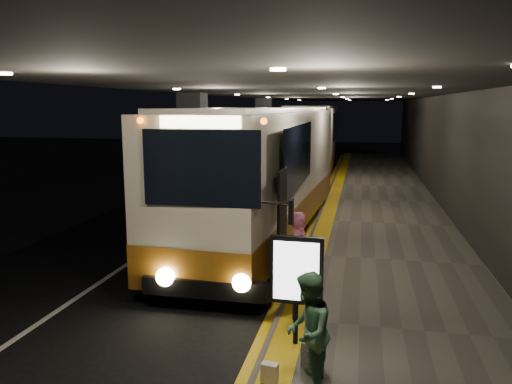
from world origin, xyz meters
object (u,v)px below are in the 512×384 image
(bag_plain, at_px, (270,373))
(info_sign, at_px, (296,272))
(coach_main, at_px, (265,178))
(passenger_boarding, at_px, (300,255))
(coach_second, at_px, (312,142))
(passenger_waiting_green, at_px, (308,332))
(bag_polka, at_px, (312,355))
(stanchion_post, at_px, (294,289))

(bag_plain, height_order, info_sign, info_sign)
(coach_main, height_order, passenger_boarding, coach_main)
(coach_main, xyz_separation_m, bag_plain, (1.69, -8.27, -1.54))
(coach_main, distance_m, coach_second, 15.17)
(coach_second, xyz_separation_m, bag_plain, (1.79, -23.44, -1.56))
(passenger_waiting_green, bearing_deg, info_sign, -163.37)
(passenger_waiting_green, xyz_separation_m, info_sign, (-0.32, 1.23, 0.40))
(bag_polka, distance_m, bag_plain, 0.76)
(coach_main, relative_size, coach_second, 1.00)
(coach_second, distance_m, bag_polka, 23.07)
(info_sign, bearing_deg, coach_main, 106.42)
(passenger_boarding, distance_m, bag_polka, 2.87)
(coach_main, bearing_deg, stanchion_post, -71.13)
(bag_plain, xyz_separation_m, stanchion_post, (0.05, 2.12, 0.46))
(coach_second, height_order, bag_plain, coach_second)
(bag_polka, bearing_deg, stanchion_post, 107.19)
(passenger_waiting_green, bearing_deg, coach_second, -172.33)
(bag_polka, xyz_separation_m, stanchion_post, (-0.49, 1.58, 0.41))
(passenger_boarding, bearing_deg, bag_polka, -173.96)
(bag_polka, distance_m, stanchion_post, 1.70)
(passenger_boarding, bearing_deg, stanchion_post, 177.31)
(coach_second, bearing_deg, stanchion_post, -86.71)
(passenger_boarding, height_order, bag_plain, passenger_boarding)
(bag_polka, height_order, stanchion_post, stanchion_post)
(passenger_boarding, height_order, stanchion_post, passenger_boarding)
(coach_main, distance_m, bag_polka, 8.18)
(passenger_boarding, relative_size, stanchion_post, 1.47)
(coach_second, bearing_deg, passenger_waiting_green, -86.02)
(passenger_waiting_green, relative_size, stanchion_post, 1.36)
(stanchion_post, bearing_deg, coach_second, 94.95)
(coach_main, bearing_deg, bag_polka, -70.85)
(passenger_waiting_green, distance_m, bag_polka, 0.83)
(passenger_waiting_green, bearing_deg, stanchion_post, -165.54)
(passenger_waiting_green, relative_size, bag_polka, 4.24)
(coach_main, bearing_deg, bag_plain, -75.39)
(bag_polka, xyz_separation_m, bag_plain, (-0.54, -0.54, -0.05))
(info_sign, bearing_deg, bag_plain, -97.91)
(passenger_boarding, distance_m, info_sign, 2.09)
(coach_second, relative_size, passenger_waiting_green, 7.56)
(bag_plain, bearing_deg, info_sign, 80.69)
(bag_plain, bearing_deg, coach_second, 94.38)
(coach_second, distance_m, stanchion_post, 21.43)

